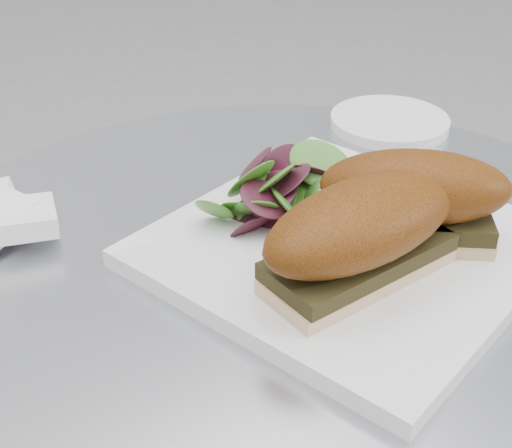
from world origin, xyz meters
The scene contains 5 objects.
plate centered at (0.05, -0.02, 0.74)m, with size 0.29×0.29×0.02m, color white.
sandwich_left centered at (0.02, -0.06, 0.79)m, with size 0.18×0.09×0.08m.
sandwich_right centered at (0.09, -0.05, 0.79)m, with size 0.16×0.16×0.08m.
salad centered at (0.03, 0.05, 0.77)m, with size 0.12×0.12×0.05m, color #478D2E, non-canonical shape.
saucer centered at (0.28, 0.14, 0.74)m, with size 0.14×0.14×0.01m, color white.
Camera 1 is at (-0.33, -0.36, 1.08)m, focal length 50.00 mm.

